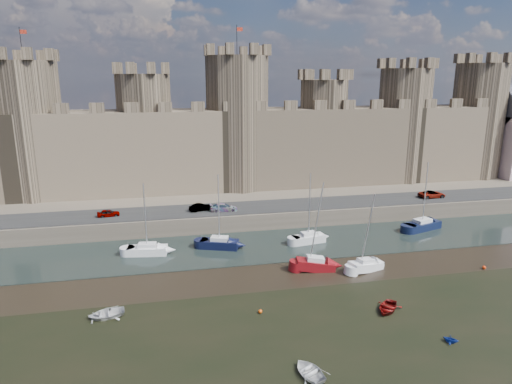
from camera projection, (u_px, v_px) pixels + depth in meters
ground at (309, 349)px, 38.27m from camera, size 160.00×160.00×0.00m
water_channel at (253, 247)px, 61.03m from camera, size 160.00×12.00×0.08m
quay at (219, 179)px, 94.87m from camera, size 160.00×60.00×2.50m
road at (241, 208)px, 69.88m from camera, size 160.00×7.00×0.10m
castle at (223, 137)px, 80.76m from camera, size 108.50×11.00×29.00m
car_0 at (108, 213)px, 65.57m from camera, size 3.28×1.64×1.07m
car_1 at (201, 207)px, 68.29m from camera, size 3.72×2.19×1.16m
car_2 at (223, 207)px, 68.18m from camera, size 4.19×1.91×1.19m
car_3 at (432, 194)px, 75.59m from camera, size 4.57×2.30×1.24m
sailboat_0 at (147, 249)px, 58.15m from camera, size 5.20×2.60×9.32m
sailboat_1 at (219, 243)px, 60.25m from camera, size 5.33×3.48×9.96m
sailboat_2 at (308, 238)px, 62.18m from camera, size 4.72×2.46×9.70m
sailboat_3 at (422, 225)px, 67.60m from camera, size 6.21×3.91×10.16m
sailboat_4 at (315, 264)px, 53.60m from camera, size 4.76×2.43×10.63m
sailboat_5 at (366, 265)px, 53.53m from camera, size 4.62×2.92×9.31m
dinghy_2 at (310, 372)px, 34.78m from camera, size 3.09×3.74×0.67m
dinghy_3 at (94, 317)px, 42.66m from camera, size 1.97×1.90×0.80m
dinghy_4 at (388, 308)px, 44.40m from camera, size 3.97×4.08×0.69m
dinghy_5 at (451, 339)px, 39.09m from camera, size 1.69×1.72×0.69m
dinghy_6 at (106, 315)px, 43.13m from camera, size 3.58×2.76×0.69m
buoy_1 at (260, 311)px, 43.99m from camera, size 0.40×0.40×0.40m
buoy_3 at (484, 267)px, 53.99m from camera, size 0.42×0.42×0.42m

